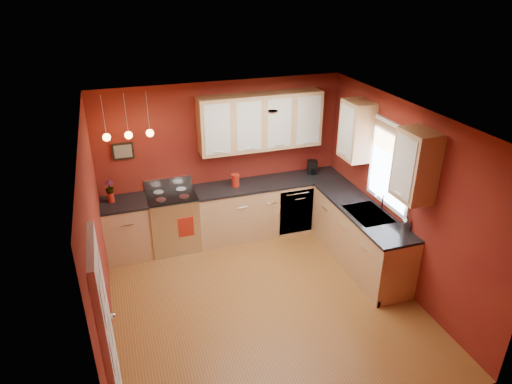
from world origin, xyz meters
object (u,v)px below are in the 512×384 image
object	(u,v)px
gas_range	(174,221)
red_canister	(235,180)
sink	(368,215)
soap_pump	(407,223)
coffee_maker	(312,168)

from	to	relation	value
gas_range	red_canister	world-z (taller)	red_canister
sink	gas_range	bearing A→B (deg)	150.22
sink	soap_pump	distance (m)	0.62
red_canister	gas_range	bearing A→B (deg)	-179.85
gas_range	coffee_maker	size ratio (longest dim) A/B	4.74
sink	red_canister	size ratio (longest dim) A/B	3.36
red_canister	coffee_maker	size ratio (longest dim) A/B	0.89
gas_range	red_canister	xyz separation A→B (m)	(1.05, 0.00, 0.56)
soap_pump	gas_range	bearing A→B (deg)	144.45
red_canister	soap_pump	distance (m)	2.75
gas_range	red_canister	size ratio (longest dim) A/B	5.33
sink	coffee_maker	distance (m)	1.60
gas_range	coffee_maker	distance (m)	2.52
red_canister	coffee_maker	bearing A→B (deg)	3.53
soap_pump	sink	bearing A→B (deg)	114.26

